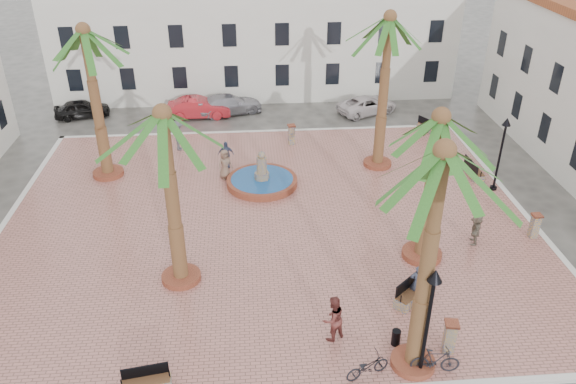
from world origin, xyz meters
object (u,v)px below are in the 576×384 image
cyclist_b (333,318)px  pedestrian_fountain_b (226,154)px  bench_se (413,294)px  car_black (82,109)px  car_red (199,108)px  bollard_se (450,336)px  bench_s (147,383)px  lamppost_s (430,305)px  car_silver (229,104)px  bicycle_a (368,367)px  pedestrian_north (179,135)px  palm_nw (86,48)px  palm_sw (165,136)px  bollard_e (535,225)px  fountain (262,180)px  lamppost_e (503,142)px  car_white (367,105)px  cyclist_a (417,283)px  bench_ne (429,128)px  bicycle_b (435,361)px  pedestrian_fountain_a (225,164)px  palm_ne (389,35)px  bollard_n (291,134)px  pedestrian_east (476,228)px  palm_s (441,178)px  litter_bin (396,337)px  palm_e (438,138)px  bench_e (473,172)px

cyclist_b → pedestrian_fountain_b: size_ratio=1.16×
bench_se → car_black: car_black is taller
pedestrian_fountain_b → car_red: pedestrian_fountain_b is taller
bollard_se → bench_s: bearing=-175.2°
lamppost_s → car_silver: lamppost_s is taller
bicycle_a → pedestrian_north: pedestrian_north is taller
palm_nw → palm_sw: (4.98, -9.92, -0.66)m
bollard_e → car_silver: bearing=129.8°
pedestrian_north → car_silver: size_ratio=0.40×
fountain → car_red: fountain is taller
pedestrian_fountain_b → car_silver: pedestrian_fountain_b is taller
lamppost_e → pedestrian_fountain_b: (-14.56, 3.85, -2.02)m
pedestrian_fountain_b → car_silver: (0.04, 8.92, -0.26)m
car_white → pedestrian_north: bearing=89.2°
cyclist_a → car_white: 20.78m
bicycle_a → bench_s: bearing=70.1°
palm_nw → pedestrian_fountain_b: size_ratio=5.33×
bench_ne → bicycle_b: size_ratio=1.05×
bollard_se → car_white: (1.86, 23.56, -0.22)m
bench_s → bench_ne: 25.81m
bench_se → cyclist_b: cyclist_b is taller
bench_ne → pedestrian_fountain_b: pedestrian_fountain_b is taller
palm_nw → bicycle_b: 22.19m
pedestrian_fountain_a → cyclist_b: bearing=-105.1°
bicycle_b → pedestrian_fountain_b: bearing=29.3°
bicycle_b → car_white: 24.60m
fountain → palm_ne: palm_ne is taller
palm_sw → fountain: bearing=65.2°
fountain → bench_s: 14.56m
fountain → palm_sw: (-3.74, -8.08, 6.34)m
bicycle_b → bollard_se: bearing=-36.1°
fountain → bollard_n: bearing=68.5°
palm_nw → car_red: size_ratio=1.94×
car_black → cyclist_a: bearing=-152.1°
pedestrian_east → cyclist_a: bearing=-25.5°
bench_ne → car_red: bearing=46.9°
bollard_se → pedestrian_fountain_a: bearing=120.4°
pedestrian_fountain_a → car_red: size_ratio=0.39×
pedestrian_fountain_a → pedestrian_north: (-2.91, 4.04, 0.10)m
palm_s → lamppost_e: size_ratio=2.07×
palm_sw → lamppost_s: bearing=-34.0°
palm_nw → car_red: palm_nw is taller
pedestrian_fountain_b → litter_bin: bearing=-65.7°
palm_sw → pedestrian_fountain_b: palm_sw is taller
cyclist_b → fountain: bearing=-110.5°
bench_s → bench_ne: (15.75, 20.44, 0.02)m
lamppost_e → palm_e: bearing=-134.6°
palm_ne → pedestrian_north: size_ratio=4.62×
bench_e → car_white: 11.21m
palm_nw → palm_ne: palm_ne is taller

